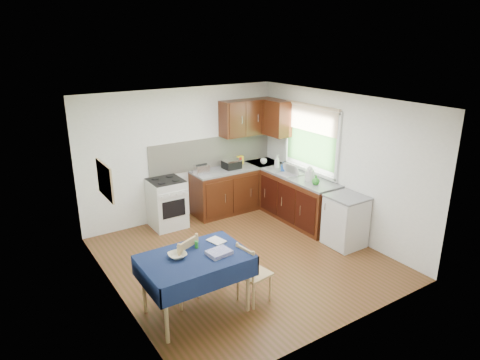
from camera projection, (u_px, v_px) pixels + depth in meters
floor at (243, 258)px, 6.87m from camera, size 4.20×4.20×0.00m
ceiling at (244, 102)px, 6.07m from camera, size 4.00×4.20×0.02m
wall_back at (182, 154)px, 8.14m from camera, size 4.00×0.02×2.50m
wall_front at (346, 236)px, 4.81m from camera, size 4.00×0.02×2.50m
wall_left at (113, 213)px, 5.44m from camera, size 0.02×4.20×2.50m
wall_right at (338, 164)px, 7.51m from camera, size 0.02×4.20×2.50m
base_cabinets at (265, 194)px, 8.44m from camera, size 1.90×2.30×0.86m
worktop_back at (237, 168)px, 8.56m from camera, size 1.90×0.60×0.04m
worktop_right at (300, 177)px, 7.99m from camera, size 0.60×1.70×0.04m
worktop_corner at (263, 163)px, 8.90m from camera, size 0.60×0.60×0.04m
splashback at (213, 152)px, 8.48m from camera, size 2.70×0.02×0.60m
upper_cabinets at (257, 117)px, 8.50m from camera, size 1.20×0.85×0.70m
stove at (167, 203)px, 7.90m from camera, size 0.60×0.61×0.92m
window at (311, 135)px, 7.92m from camera, size 0.04×1.48×1.26m
fridge at (346, 221)px, 7.18m from camera, size 0.58×0.60×0.89m
corkboard at (105, 180)px, 5.58m from camera, size 0.04×0.62×0.47m
dining_table at (195, 264)px, 5.33m from camera, size 1.32×0.90×0.80m
chair_far at (181, 267)px, 5.61m from camera, size 0.56×0.56×0.96m
chair_near at (252, 272)px, 5.62m from camera, size 0.43×0.43×0.85m
toaster at (202, 170)px, 8.06m from camera, size 0.27×0.17×0.21m
sandwich_press at (232, 164)px, 8.44m from camera, size 0.32×0.28×0.19m
sauce_bottle at (241, 163)px, 8.44m from camera, size 0.05×0.05×0.23m
yellow_packet at (240, 160)px, 8.73m from camera, size 0.15×0.12×0.17m
dish_rack at (291, 173)px, 8.08m from camera, size 0.45×0.34×0.21m
kettle at (310, 174)px, 7.71m from camera, size 0.16×0.16×0.27m
cup at (264, 161)px, 8.75m from camera, size 0.14×0.14×0.11m
soap_bottle_a at (277, 162)px, 8.44m from camera, size 0.15×0.15×0.27m
soap_bottle_b at (283, 167)px, 8.28m from camera, size 0.11×0.11×0.17m
soap_bottle_c at (316, 180)px, 7.51m from camera, size 0.16×0.16×0.18m
plate_bowl at (177, 255)px, 5.26m from camera, size 0.24×0.24×0.06m
book at (212, 243)px, 5.61m from camera, size 0.22×0.27×0.02m
spice_jar at (197, 245)px, 5.48m from camera, size 0.05×0.05×0.10m
tea_towel at (219, 253)px, 5.33m from camera, size 0.31×0.25×0.05m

